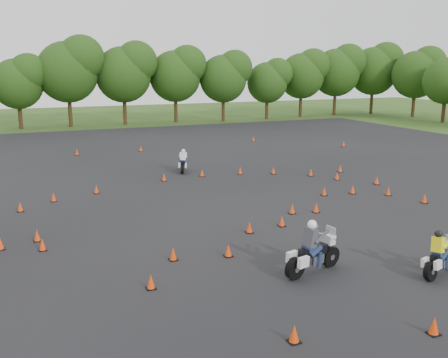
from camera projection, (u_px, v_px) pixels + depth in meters
name	position (u px, v px, depth m)	size (l,w,h in m)	color
ground	(259.00, 224.00, 21.93)	(140.00, 140.00, 0.00)	#2D5119
asphalt_pad	(210.00, 193.00, 27.32)	(62.00, 62.00, 0.00)	black
treeline	(139.00, 86.00, 53.51)	(87.18, 32.73, 10.68)	#214012
traffic_cones	(206.00, 197.00, 25.65)	(35.71, 33.44, 0.45)	#DF3C09
rider_grey	(313.00, 246.00, 16.57)	(2.47, 0.76, 1.90)	#3C3F44
rider_yellow	(444.00, 253.00, 16.39)	(2.04, 0.63, 1.58)	yellow
rider_white	(182.00, 160.00, 32.64)	(1.98, 0.61, 1.52)	white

